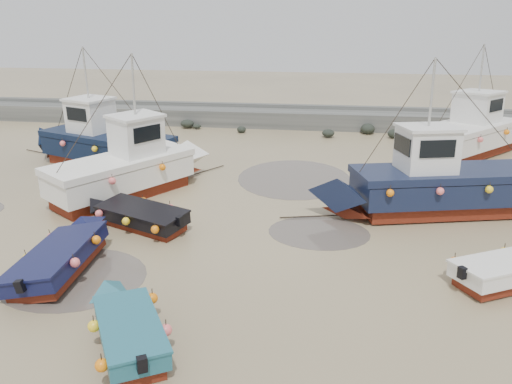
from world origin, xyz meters
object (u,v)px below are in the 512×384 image
Objects in this scene: cabin_boat_2 at (433,183)px; person at (113,199)px; dinghy_4 at (136,213)px; dinghy_2 at (127,323)px; dinghy_1 at (65,252)px; cabin_boat_0 at (99,142)px; cabin_boat_3 at (472,132)px; cabin_boat_1 at (132,165)px.

person is at bearing 77.20° from cabin_boat_2.
cabin_boat_2 is at bearing -51.94° from dinghy_4.
cabin_boat_2 reaches higher than dinghy_2.
dinghy_1 is 0.61× the size of cabin_boat_2.
dinghy_4 is 11.95m from cabin_boat_2.
dinghy_4 is 0.53× the size of cabin_boat_2.
cabin_boat_0 is at bearing 85.48° from dinghy_2.
cabin_boat_0 is 1.17× the size of cabin_boat_3.
dinghy_1 reaches higher than person.
person is (2.86, -5.06, -1.32)m from cabin_boat_0.
dinghy_4 is at bearing 90.47° from cabin_boat_2.
dinghy_1 is 23.57m from cabin_boat_3.
cabin_boat_3 is 5.09× the size of person.
cabin_boat_0 and cabin_boat_2 have the same top height.
dinghy_1 and dinghy_2 have the same top height.
cabin_boat_0 is at bearing -122.35° from cabin_boat_3.
cabin_boat_1 is at bearing 90.82° from dinghy_1.
dinghy_1 is 14.19m from cabin_boat_2.
dinghy_4 is at bearing 71.57° from dinghy_1.
cabin_boat_0 is 17.20m from cabin_boat_2.
dinghy_1 is 4.96m from dinghy_2.
dinghy_2 is 7.52m from dinghy_4.
person is at bearing -129.22° from cabin_boat_0.
dinghy_2 is 0.83× the size of dinghy_4.
dinghy_2 is 2.72× the size of person.
dinghy_2 and dinghy_4 have the same top height.
dinghy_4 is (0.99, 3.59, 0.01)m from dinghy_1.
cabin_boat_1 is at bearing 45.73° from dinghy_4.
cabin_boat_0 is at bearing 59.85° from cabin_boat_2.
cabin_boat_3 is (16.57, 16.74, 0.78)m from dinghy_1.
dinghy_1 is at bearing -53.41° from cabin_boat_1.
dinghy_1 is at bearing -172.14° from dinghy_4.
cabin_boat_0 is 0.98× the size of cabin_boat_2.
cabin_boat_2 is at bearing 30.53° from cabin_boat_1.
cabin_boat_1 is at bearing -131.73° from person.
cabin_boat_3 is 20.63m from person.
dinghy_1 is 7.20m from cabin_boat_1.
cabin_boat_2 is (11.53, 3.03, 0.77)m from dinghy_4.
dinghy_2 is at bearing -36.69° from cabin_boat_1.
cabin_boat_3 reaches higher than dinghy_4.
cabin_boat_2 is (12.53, 6.61, 0.78)m from dinghy_1.
person is (-0.69, -0.87, -1.35)m from cabin_boat_1.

